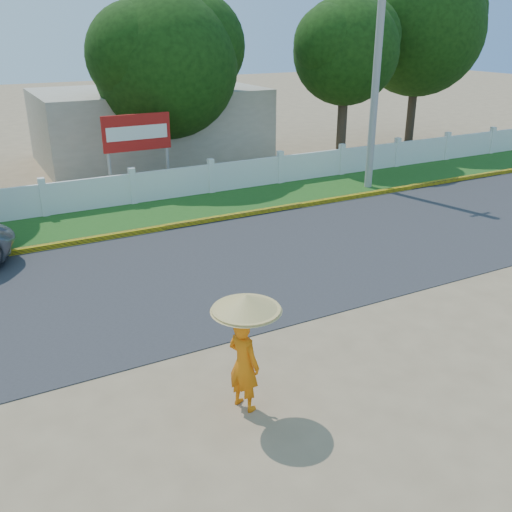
{
  "coord_description": "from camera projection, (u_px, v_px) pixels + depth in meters",
  "views": [
    {
      "loc": [
        -5.34,
        -8.0,
        5.92
      ],
      "look_at": [
        0.0,
        2.0,
        1.3
      ],
      "focal_mm": 40.0,
      "sensor_mm": 36.0,
      "label": 1
    }
  ],
  "objects": [
    {
      "name": "monk_with_parasol",
      "position": [
        245.0,
        336.0,
        9.02
      ],
      "size": [
        1.13,
        1.13,
        2.06
      ],
      "color": "orange",
      "rests_on": "ground"
    },
    {
      "name": "ground",
      "position": [
        304.0,
        352.0,
        11.1
      ],
      "size": [
        120.0,
        120.0,
        0.0
      ],
      "primitive_type": "plane",
      "color": "#9E8460",
      "rests_on": "ground"
    },
    {
      "name": "building_near",
      "position": [
        151.0,
        124.0,
        26.5
      ],
      "size": [
        10.0,
        6.0,
        3.2
      ],
      "primitive_type": "cube",
      "color": "#B7AD99",
      "rests_on": "ground"
    },
    {
      "name": "road",
      "position": [
        211.0,
        270.0,
        14.77
      ],
      "size": [
        60.0,
        7.0,
        0.02
      ],
      "primitive_type": "cube",
      "color": "#38383A",
      "rests_on": "ground"
    },
    {
      "name": "tree_row",
      "position": [
        123.0,
        52.0,
        21.55
      ],
      "size": [
        35.78,
        7.81,
        8.86
      ],
      "color": "#473828",
      "rests_on": "ground"
    },
    {
      "name": "utility_pole",
      "position": [
        376.0,
        82.0,
        20.8
      ],
      "size": [
        0.28,
        0.28,
        7.96
      ],
      "primitive_type": "cylinder",
      "color": "gray",
      "rests_on": "ground"
    },
    {
      "name": "billboard",
      "position": [
        137.0,
        137.0,
        20.6
      ],
      "size": [
        2.5,
        0.13,
        2.95
      ],
      "color": "gray",
      "rests_on": "ground"
    },
    {
      "name": "fence",
      "position": [
        133.0,
        189.0,
        20.04
      ],
      "size": [
        40.0,
        0.1,
        1.1
      ],
      "primitive_type": "cube",
      "color": "silver",
      "rests_on": "ground"
    },
    {
      "name": "grass_verge",
      "position": [
        147.0,
        215.0,
        19.05
      ],
      "size": [
        60.0,
        3.5,
        0.03
      ],
      "primitive_type": "cube",
      "color": "#2D601E",
      "rests_on": "ground"
    },
    {
      "name": "curb",
      "position": [
        164.0,
        228.0,
        17.64
      ],
      "size": [
        40.0,
        0.18,
        0.16
      ],
      "primitive_type": "cube",
      "color": "yellow",
      "rests_on": "ground"
    }
  ]
}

